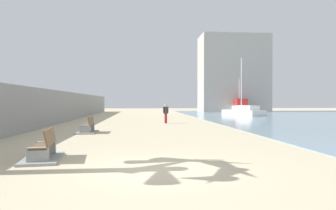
# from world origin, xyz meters

# --- Properties ---
(ground_plane) EXTENTS (120.00, 120.00, 0.00)m
(ground_plane) POSITION_xyz_m (0.00, 18.00, 0.00)
(ground_plane) COLOR #C6B793
(seawall) EXTENTS (0.80, 64.00, 2.77)m
(seawall) POSITION_xyz_m (-7.50, 18.00, 1.38)
(seawall) COLOR gray
(seawall) RESTS_ON ground
(bench_near) EXTENTS (1.35, 2.22, 0.98)m
(bench_near) POSITION_xyz_m (-3.39, 1.72, 0.23)
(bench_near) COLOR gray
(bench_near) RESTS_ON ground
(bench_far) EXTENTS (1.11, 2.11, 0.98)m
(bench_far) POSITION_xyz_m (-3.45, 10.20, 0.23)
(bench_far) COLOR gray
(bench_far) RESTS_ON ground
(person_walking) EXTENTS (0.48, 0.31, 1.66)m
(person_walking) POSITION_xyz_m (1.80, 17.80, 0.96)
(person_walking) COLOR #B22D33
(person_walking) RESTS_ON ground
(boat_distant) EXTENTS (3.42, 7.59, 5.67)m
(boat_distant) POSITION_xyz_m (16.24, 41.99, 0.89)
(boat_distant) COLOR white
(boat_distant) RESTS_ON water_bay
(boat_far_right) EXTENTS (4.35, 6.64, 7.61)m
(boat_far_right) POSITION_xyz_m (13.12, 30.91, 0.56)
(boat_far_right) COLOR white
(boat_far_right) RESTS_ON water_bay
(harbor_building) EXTENTS (12.00, 6.00, 13.69)m
(harbor_building) POSITION_xyz_m (16.33, 46.00, 6.85)
(harbor_building) COLOR #ADAAA3
(harbor_building) RESTS_ON ground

